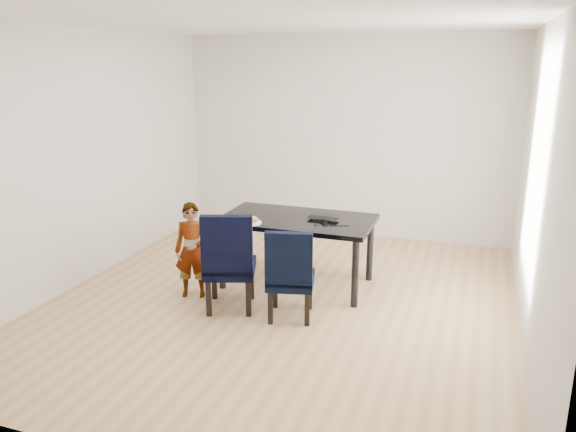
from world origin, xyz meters
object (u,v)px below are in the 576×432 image
(chair_right, at_px, (291,272))
(laptop, at_px, (324,218))
(chair_left, at_px, (230,260))
(dining_table, at_px, (297,251))
(child, at_px, (192,250))
(plate, at_px, (250,223))

(chair_right, relative_size, laptop, 2.75)
(chair_right, bearing_deg, chair_left, 166.77)
(dining_table, relative_size, chair_right, 1.79)
(chair_left, height_order, child, chair_left)
(plate, relative_size, laptop, 0.72)
(laptop, bearing_deg, chair_left, 51.89)
(dining_table, distance_m, laptop, 0.48)
(laptop, bearing_deg, dining_table, 13.54)
(plate, height_order, laptop, laptop)
(dining_table, distance_m, plate, 0.65)
(chair_right, bearing_deg, laptop, 70.88)
(chair_left, bearing_deg, chair_right, -18.75)
(plate, bearing_deg, child, -149.69)
(laptop, bearing_deg, chair_right, 86.39)
(dining_table, height_order, child, child)
(chair_left, distance_m, chair_right, 0.63)
(dining_table, distance_m, chair_right, 0.81)
(dining_table, xyz_separation_m, child, (-0.91, -0.65, 0.12))
(chair_left, distance_m, child, 0.50)
(chair_right, height_order, plate, chair_right)
(dining_table, height_order, chair_left, chair_left)
(plate, xyz_separation_m, laptop, (0.68, 0.41, 0.01))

